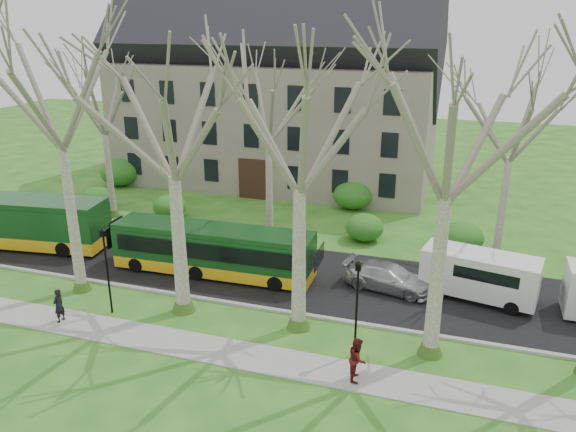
# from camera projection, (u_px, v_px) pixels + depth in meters

# --- Properties ---
(ground) EXTENTS (120.00, 120.00, 0.00)m
(ground) POSITION_uv_depth(u_px,v_px,m) (234.00, 322.00, 26.55)
(ground) COLOR #2D631C
(ground) RESTS_ON ground
(sidewalk) EXTENTS (70.00, 2.00, 0.06)m
(sidewalk) POSITION_uv_depth(u_px,v_px,m) (211.00, 349.00, 24.30)
(sidewalk) COLOR gray
(sidewalk) RESTS_ON ground
(road) EXTENTS (80.00, 8.00, 0.06)m
(road) POSITION_uv_depth(u_px,v_px,m) (272.00, 273.00, 31.47)
(road) COLOR black
(road) RESTS_ON ground
(curb) EXTENTS (80.00, 0.25, 0.14)m
(curb) POSITION_uv_depth(u_px,v_px,m) (246.00, 306.00, 27.87)
(curb) COLOR #A5A39E
(curb) RESTS_ON ground
(building) EXTENTS (26.50, 12.20, 16.00)m
(building) POSITION_uv_depth(u_px,v_px,m) (277.00, 86.00, 47.06)
(building) COLOR slate
(building) RESTS_ON ground
(tree_row_verge) EXTENTS (49.00, 7.00, 14.00)m
(tree_row_verge) POSITION_uv_depth(u_px,v_px,m) (231.00, 178.00, 24.46)
(tree_row_verge) COLOR gray
(tree_row_verge) RESTS_ON ground
(tree_row_far) EXTENTS (33.00, 7.00, 12.00)m
(tree_row_far) POSITION_uv_depth(u_px,v_px,m) (280.00, 146.00, 34.77)
(tree_row_far) COLOR gray
(tree_row_far) RESTS_ON ground
(lamp_row) EXTENTS (36.22, 0.22, 4.30)m
(lamp_row) POSITION_uv_depth(u_px,v_px,m) (223.00, 282.00, 24.79)
(lamp_row) COLOR black
(lamp_row) RESTS_ON ground
(hedges) EXTENTS (30.60, 8.60, 2.00)m
(hedges) POSITION_uv_depth(u_px,v_px,m) (250.00, 203.00, 40.11)
(hedges) COLOR #2F641C
(hedges) RESTS_ON ground
(bus_lead) EXTENTS (13.01, 4.25, 3.19)m
(bus_lead) POSITION_uv_depth(u_px,v_px,m) (6.00, 220.00, 34.87)
(bus_lead) COLOR #124017
(bus_lead) RESTS_ON road
(bus_follow) EXTENTS (11.28, 2.60, 2.81)m
(bus_follow) POSITION_uv_depth(u_px,v_px,m) (213.00, 250.00, 30.95)
(bus_follow) COLOR #124017
(bus_follow) RESTS_ON road
(sedan) EXTENTS (4.95, 2.72, 1.36)m
(sedan) POSITION_uv_depth(u_px,v_px,m) (388.00, 277.00, 29.38)
(sedan) COLOR #B4B4B9
(sedan) RESTS_ON road
(van_a) EXTENTS (5.91, 3.12, 2.45)m
(van_a) POSITION_uv_depth(u_px,v_px,m) (479.00, 276.00, 28.22)
(van_a) COLOR silver
(van_a) RESTS_ON road
(pedestrian_a) EXTENTS (0.43, 0.62, 1.65)m
(pedestrian_a) POSITION_uv_depth(u_px,v_px,m) (59.00, 305.00, 26.21)
(pedestrian_a) COLOR black
(pedestrian_a) RESTS_ON sidewalk
(pedestrian_b) EXTENTS (0.79, 0.96, 1.81)m
(pedestrian_b) POSITION_uv_depth(u_px,v_px,m) (357.00, 359.00, 22.00)
(pedestrian_b) COLOR #551315
(pedestrian_b) RESTS_ON sidewalk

